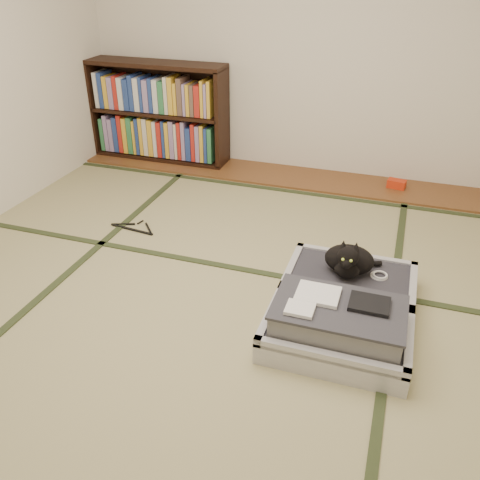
% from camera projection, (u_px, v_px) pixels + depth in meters
% --- Properties ---
extents(floor, '(4.50, 4.50, 0.00)m').
position_uv_depth(floor, '(213.00, 304.00, 2.98)').
color(floor, tan).
rests_on(floor, ground).
extents(wood_strip, '(4.00, 0.50, 0.02)m').
position_uv_depth(wood_strip, '(292.00, 177.00, 4.62)').
color(wood_strip, brown).
rests_on(wood_strip, ground).
extents(red_item, '(0.16, 0.11, 0.07)m').
position_uv_depth(red_item, '(397.00, 184.00, 4.37)').
color(red_item, red).
rests_on(red_item, wood_strip).
extents(room_shell, '(4.50, 4.50, 4.50)m').
position_uv_depth(room_shell, '(204.00, 39.00, 2.26)').
color(room_shell, white).
rests_on(room_shell, ground).
extents(tatami_borders, '(4.00, 4.50, 0.01)m').
position_uv_depth(tatami_borders, '(240.00, 261.00, 3.39)').
color(tatami_borders, '#2D381E').
rests_on(tatami_borders, ground).
extents(bookcase, '(1.34, 0.31, 0.92)m').
position_uv_depth(bookcase, '(158.00, 114.00, 4.83)').
color(bookcase, black).
rests_on(bookcase, wood_strip).
extents(suitcase, '(0.74, 0.99, 0.29)m').
position_uv_depth(suitcase, '(342.00, 309.00, 2.76)').
color(suitcase, silver).
rests_on(suitcase, floor).
extents(cat, '(0.33, 0.33, 0.27)m').
position_uv_depth(cat, '(349.00, 260.00, 2.94)').
color(cat, black).
rests_on(cat, suitcase).
extents(cable_coil, '(0.10, 0.10, 0.02)m').
position_uv_depth(cable_coil, '(379.00, 275.00, 2.96)').
color(cable_coil, white).
rests_on(cable_coil, suitcase).
extents(hanger, '(0.37, 0.19, 0.01)m').
position_uv_depth(hanger, '(134.00, 228.00, 3.78)').
color(hanger, black).
rests_on(hanger, floor).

